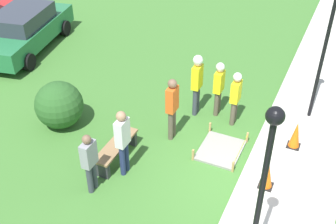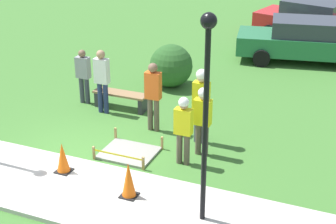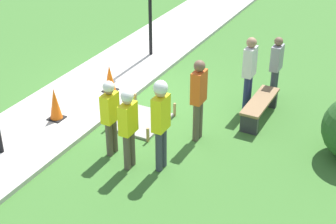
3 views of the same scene
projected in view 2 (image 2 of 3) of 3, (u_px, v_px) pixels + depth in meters
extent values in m
plane|color=#3D702D|center=(76.00, 161.00, 12.07)|extent=(60.00, 60.00, 0.00)
cube|color=#BCB7AD|center=(47.00, 183.00, 11.08)|extent=(28.00, 2.30, 0.10)
cube|color=gray|center=(129.00, 153.00, 12.36)|extent=(1.28, 1.08, 0.06)
cube|color=tan|center=(94.00, 153.00, 12.08)|extent=(0.05, 0.05, 0.34)
cube|color=tan|center=(143.00, 163.00, 11.63)|extent=(0.05, 0.05, 0.34)
cube|color=tan|center=(116.00, 134.00, 12.98)|extent=(0.05, 0.05, 0.34)
cube|color=tan|center=(162.00, 143.00, 12.53)|extent=(0.05, 0.05, 0.34)
cube|color=yellow|center=(118.00, 155.00, 11.82)|extent=(1.28, 0.00, 0.04)
cube|color=black|center=(64.00, 171.00, 11.44)|extent=(0.34, 0.34, 0.02)
cone|color=orange|center=(63.00, 157.00, 11.30)|extent=(0.29, 0.29, 0.68)
cube|color=black|center=(129.00, 195.00, 10.55)|extent=(0.34, 0.34, 0.02)
cone|color=orange|center=(129.00, 179.00, 10.39)|extent=(0.29, 0.29, 0.75)
cube|color=#2D2D33|center=(99.00, 98.00, 15.02)|extent=(0.12, 0.40, 0.44)
cube|color=#2D2D33|center=(143.00, 105.00, 14.52)|extent=(0.12, 0.40, 0.44)
cube|color=olive|center=(120.00, 93.00, 14.67)|extent=(1.60, 0.44, 0.06)
cylinder|color=brown|center=(179.00, 148.00, 11.84)|extent=(0.14, 0.14, 0.77)
cylinder|color=brown|center=(187.00, 149.00, 11.78)|extent=(0.14, 0.14, 0.77)
cube|color=yellow|center=(183.00, 121.00, 11.53)|extent=(0.40, 0.22, 0.61)
sphere|color=#A37A5B|center=(184.00, 105.00, 11.36)|extent=(0.21, 0.21, 0.21)
sphere|color=white|center=(184.00, 102.00, 11.33)|extent=(0.24, 0.24, 0.24)
cylinder|color=brown|center=(198.00, 139.00, 12.24)|extent=(0.14, 0.14, 0.80)
cylinder|color=brown|center=(205.00, 140.00, 12.17)|extent=(0.14, 0.14, 0.80)
cube|color=yellow|center=(203.00, 112.00, 11.91)|extent=(0.40, 0.22, 0.63)
sphere|color=tan|center=(203.00, 95.00, 11.74)|extent=(0.22, 0.22, 0.22)
sphere|color=white|center=(203.00, 93.00, 11.71)|extent=(0.25, 0.25, 0.25)
cylinder|color=#383D47|center=(197.00, 125.00, 12.79)|extent=(0.14, 0.14, 0.90)
cylinder|color=#383D47|center=(204.00, 126.00, 12.73)|extent=(0.14, 0.14, 0.90)
cube|color=yellow|center=(201.00, 96.00, 12.43)|extent=(0.40, 0.22, 0.71)
sphere|color=tan|center=(202.00, 77.00, 12.24)|extent=(0.24, 0.24, 0.24)
sphere|color=white|center=(202.00, 75.00, 12.21)|extent=(0.28, 0.28, 0.28)
cylinder|color=brown|center=(150.00, 114.00, 13.42)|extent=(0.14, 0.14, 0.90)
cylinder|color=brown|center=(157.00, 115.00, 13.35)|extent=(0.14, 0.14, 0.90)
cube|color=#E55B1E|center=(153.00, 86.00, 13.06)|extent=(0.40, 0.22, 0.71)
sphere|color=brown|center=(153.00, 68.00, 12.86)|extent=(0.24, 0.24, 0.24)
cylinder|color=navy|center=(100.00, 97.00, 14.46)|extent=(0.14, 0.14, 0.89)
cylinder|color=navy|center=(106.00, 98.00, 14.40)|extent=(0.14, 0.14, 0.89)
cube|color=silver|center=(102.00, 71.00, 14.10)|extent=(0.40, 0.22, 0.71)
sphere|color=#A37A5B|center=(101.00, 54.00, 13.91)|extent=(0.24, 0.24, 0.24)
cylinder|color=#383D47|center=(82.00, 90.00, 15.11)|extent=(0.14, 0.14, 0.79)
cylinder|color=#383D47|center=(87.00, 91.00, 15.05)|extent=(0.14, 0.14, 0.79)
cube|color=gray|center=(83.00, 67.00, 14.79)|extent=(0.40, 0.22, 0.62)
sphere|color=brown|center=(82.00, 53.00, 14.62)|extent=(0.21, 0.21, 0.21)
cylinder|color=black|center=(205.00, 131.00, 9.09)|extent=(0.10, 0.10, 3.75)
sphere|color=black|center=(209.00, 21.00, 8.28)|extent=(0.28, 0.28, 0.28)
cube|color=#236B3D|center=(305.00, 44.00, 18.51)|extent=(5.05, 2.69, 0.67)
cube|color=#2D333D|center=(307.00, 27.00, 18.25)|extent=(2.66, 2.01, 0.57)
cylinder|color=black|center=(263.00, 44.00, 19.72)|extent=(0.64, 0.35, 0.60)
cylinder|color=black|center=(261.00, 58.00, 18.11)|extent=(0.64, 0.35, 0.60)
cube|color=red|center=(311.00, 24.00, 20.95)|extent=(4.76, 2.92, 0.71)
cube|color=#2D333D|center=(313.00, 8.00, 20.68)|extent=(2.56, 2.17, 0.60)
cylinder|color=black|center=(335.00, 44.00, 19.65)|extent=(0.68, 0.39, 0.64)
cylinder|color=black|center=(289.00, 23.00, 22.54)|extent=(0.68, 0.39, 0.64)
cylinder|color=black|center=(270.00, 32.00, 21.15)|extent=(0.68, 0.39, 0.64)
sphere|color=#285623|center=(171.00, 66.00, 16.21)|extent=(1.36, 1.36, 1.36)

